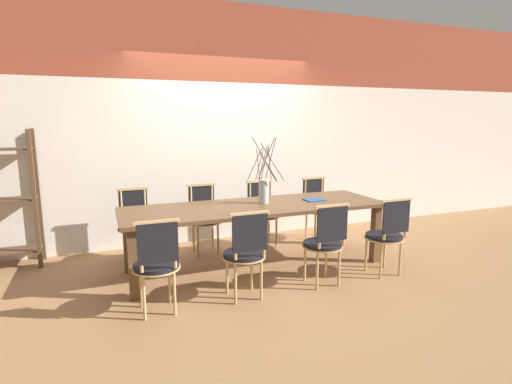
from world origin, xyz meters
name	(u,v)px	position (x,y,z in m)	size (l,w,h in m)	color
ground_plane	(256,266)	(0.00, 0.00, 0.00)	(16.00, 16.00, 0.00)	#9E7047
wall_rear	(222,125)	(0.00, 1.27, 1.60)	(12.00, 0.06, 3.20)	silver
dining_table	(256,212)	(0.00, 0.00, 0.64)	(2.96, 0.94, 0.72)	brown
chair_near_leftend	(157,262)	(-1.21, -0.74, 0.47)	(0.41, 0.41, 0.87)	black
chair_near_left	(245,251)	(-0.40, -0.74, 0.47)	(0.41, 0.41, 0.87)	black
chair_near_center	(325,241)	(0.45, -0.74, 0.47)	(0.41, 0.41, 0.87)	black
chair_near_right	(387,233)	(1.22, -0.74, 0.47)	(0.41, 0.41, 0.87)	black
chair_far_leftend	(135,222)	(-1.26, 0.74, 0.47)	(0.41, 0.41, 0.87)	black
chair_far_left	(204,216)	(-0.41, 0.74, 0.47)	(0.41, 0.41, 0.87)	black
chair_far_center	(263,210)	(0.39, 0.74, 0.47)	(0.41, 0.41, 0.87)	black
chair_far_right	(317,206)	(1.23, 0.74, 0.47)	(0.41, 0.41, 0.87)	black
vase_centerpiece	(264,189)	(0.12, 0.06, 0.89)	(0.38, 0.38, 0.76)	#B2BCC1
book_stack	(314,200)	(0.75, 0.00, 0.73)	(0.24, 0.18, 0.01)	#234C8C
shelving_rack	(5,200)	(-2.62, 1.03, 0.78)	(0.68, 0.35, 1.57)	#513823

